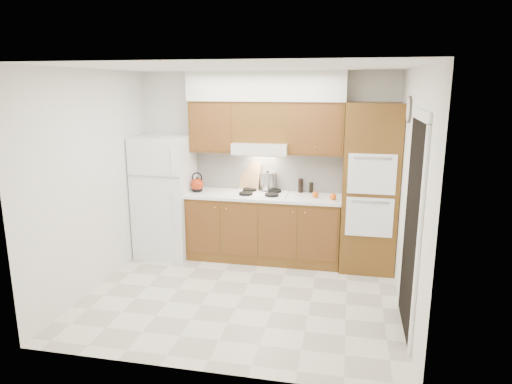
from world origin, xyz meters
The scene contains 26 objects.
floor centered at (0.00, 0.00, 0.00)m, with size 3.60×3.60×0.00m, color beige.
ceiling centered at (0.00, 0.00, 2.60)m, with size 3.60×3.60×0.00m, color white.
wall_back centered at (0.00, 1.50, 1.30)m, with size 3.60×0.02×2.60m, color white.
wall_left centered at (-1.80, 0.00, 1.30)m, with size 0.02×3.00×2.60m, color white.
wall_right centered at (1.80, 0.00, 1.30)m, with size 0.02×3.00×2.60m, color white.
fridge centered at (-1.41, 1.14, 0.86)m, with size 0.75×0.72×1.72m, color white.
base_cabinets centered at (0.02, 1.20, 0.45)m, with size 2.11×0.60×0.90m, color brown.
countertop centered at (0.03, 1.19, 0.92)m, with size 2.13×0.62×0.04m, color white.
backsplash centered at (0.02, 1.49, 1.22)m, with size 2.11×0.03×0.56m, color white.
oven_cabinet centered at (1.44, 1.18, 1.10)m, with size 0.70×0.65×2.20m, color brown.
upper_cab_left centered at (-0.71, 1.33, 1.85)m, with size 0.63×0.33×0.70m, color brown.
upper_cab_right centered at (0.72, 1.33, 1.85)m, with size 0.73×0.33×0.70m, color brown.
range_hood centered at (-0.02, 1.27, 1.57)m, with size 0.75×0.45×0.15m, color silver.
upper_cab_over_hood centered at (-0.02, 1.33, 1.92)m, with size 0.75×0.33×0.55m, color brown.
soffit centered at (0.03, 1.32, 2.40)m, with size 2.13×0.36×0.40m, color silver.
cooktop centered at (-0.02, 1.21, 0.95)m, with size 0.74×0.50×0.01m, color white.
doorway centered at (1.79, -0.35, 1.05)m, with size 0.02×0.90×2.10m, color black.
wall_clock centered at (1.79, 0.55, 2.15)m, with size 0.30×0.30×0.02m, color #3F3833.
kettle centered at (-0.93, 1.18, 1.04)m, with size 0.18×0.18×0.18m, color #96250A.
cutting_board centered at (-0.22, 1.43, 1.14)m, with size 0.32×0.02×0.42m, color tan.
stock_pot centered at (0.04, 1.41, 1.08)m, with size 0.22×0.22×0.23m, color #ADACB0.
condiment_a centered at (0.51, 1.41, 1.04)m, with size 0.06×0.06×0.20m, color black.
condiment_b centered at (0.50, 1.45, 1.02)m, with size 0.05×0.05×0.17m, color black.
condiment_c centered at (0.65, 1.45, 1.01)m, with size 0.05×0.05×0.14m, color black.
orange_near centered at (0.97, 1.08, 0.98)m, with size 0.09×0.09×0.09m, color orange.
orange_far centered at (0.74, 1.16, 0.98)m, with size 0.09×0.09×0.09m, color #E6570C.
Camera 1 is at (1.15, -4.82, 2.42)m, focal length 32.00 mm.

